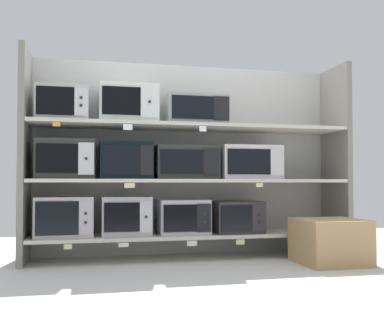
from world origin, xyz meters
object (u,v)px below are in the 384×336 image
Objects in this scene: microwave_3 at (236,217)px; microwave_6 at (186,163)px; microwave_8 at (63,105)px; microwave_9 at (128,105)px; microwave_4 at (66,159)px; microwave_1 at (126,216)px; microwave_5 at (125,161)px; shipping_carton at (330,241)px; microwave_7 at (249,163)px; microwave_2 at (182,216)px; microwave_0 at (65,217)px; microwave_10 at (195,111)px.

microwave_3 is 0.68m from microwave_6.
microwave_8 reaches higher than microwave_3.
microwave_4 is at bearing -180.00° from microwave_9.
microwave_1 is 0.95× the size of microwave_5.
microwave_8 is at bearing -179.26° from microwave_4.
microwave_6 is at bearing 0.01° from microwave_9.
microwave_5 is at bearing 161.19° from shipping_carton.
microwave_4 is at bearing 180.00° from microwave_7.
shipping_carton is (1.13, -0.56, -0.18)m from microwave_2.
microwave_1 is 0.76× the size of microwave_7.
microwave_1 reaches higher than shipping_carton.
microwave_6 is at bearing 0.00° from microwave_4.
microwave_2 is 1.09m from microwave_9.
microwave_2 is 1.12m from microwave_4.
microwave_6 reaches higher than microwave_3.
microwave_7 is 1.01m from shipping_carton.
microwave_10 is at bearing 0.02° from microwave_0.
microwave_4 is at bearing 179.99° from microwave_2.
microwave_8 is (-0.54, -0.00, 0.95)m from microwave_1.
microwave_5 is at bearing -179.99° from microwave_7.
microwave_0 is 1.47m from microwave_10.
microwave_1 is 0.96m from microwave_9.
microwave_3 is at bearing 138.48° from shipping_carton.
microwave_5 is at bearing -179.97° from microwave_6.
microwave_2 is 0.50m from microwave_3.
microwave_0 is 1.12× the size of microwave_1.
microwave_8 is at bearing 165.58° from shipping_carton.
microwave_7 is at bearing -0.00° from microwave_9.
microwave_10 is (0.61, -0.00, -0.03)m from microwave_9.
microwave_5 reaches higher than microwave_1.
microwave_6 reaches higher than microwave_0.
microwave_0 is at bearing -179.99° from microwave_7.
shipping_carton is at bearing -18.90° from microwave_1.
microwave_1 is 0.99× the size of microwave_8.
microwave_3 is (0.50, -0.00, -0.01)m from microwave_2.
microwave_4 reaches higher than microwave_2.
microwave_1 is at bearing 179.99° from microwave_3.
shipping_carton is (2.14, -0.56, -0.20)m from microwave_0.
microwave_2 is 1.01× the size of microwave_3.
microwave_4 is 0.46m from microwave_8.
microwave_2 is at bearing -0.01° from microwave_4.
microwave_4 is at bearing 179.99° from microwave_10.
microwave_2 reaches higher than microwave_3.
shipping_carton is at bearing -18.81° from microwave_5.
microwave_5 reaches higher than shipping_carton.
microwave_8 is 1.15m from microwave_10.
microwave_10 reaches higher than microwave_7.
microwave_3 is at bearing -0.02° from microwave_9.
microwave_7 is 1.12× the size of microwave_9.
microwave_8 is at bearing -179.97° from microwave_1.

